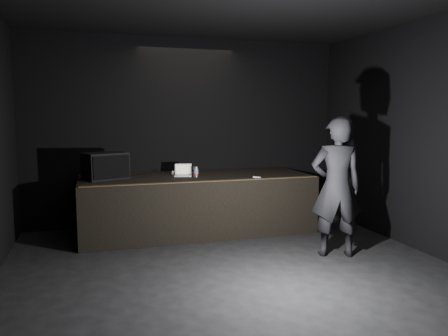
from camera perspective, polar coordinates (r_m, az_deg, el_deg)
name	(u,v)px	position (r m, az deg, el deg)	size (l,w,h in m)	color
ground	(249,288)	(5.42, 3.32, -15.43)	(7.00, 7.00, 0.00)	black
room_walls	(251,118)	(5.01, 3.49, 6.48)	(6.10, 7.10, 3.52)	black
stage_riser	(197,203)	(7.79, -3.58, -4.65)	(4.00, 1.50, 1.00)	black
riser_lip	(207,181)	(7.02, -2.28, -1.72)	(3.92, 0.10, 0.01)	brown
stage_monitor	(105,166)	(7.51, -15.22, 0.27)	(0.79, 0.69, 0.44)	black
cable	(143,175)	(7.78, -10.51, -0.96)	(0.02, 0.02, 1.03)	black
laptop	(183,173)	(7.71, -5.36, -0.62)	(0.35, 0.32, 0.20)	silver
beer_can	(196,172)	(7.53, -3.67, -0.49)	(0.08, 0.08, 0.18)	silver
plastic_cup	(174,174)	(7.58, -6.50, -0.76)	(0.09, 0.09, 0.11)	white
wii_remote	(257,177)	(7.41, 4.31, -1.22)	(0.03, 0.14, 0.03)	silver
person	(337,187)	(6.56, 14.50, -2.42)	(0.74, 0.49, 2.04)	black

